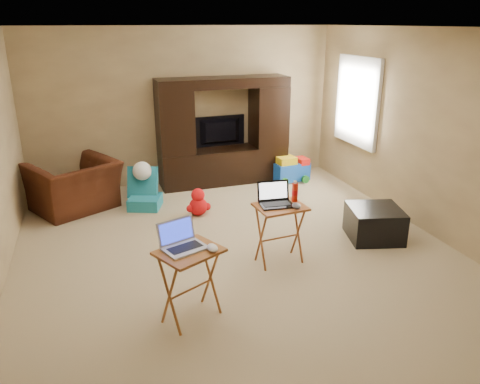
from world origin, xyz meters
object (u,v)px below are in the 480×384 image
object	(u,v)px
ottoman	(374,223)
laptop_right	(277,195)
tray_table_right	(280,234)
laptop_left	(185,237)
plush_toy	(198,202)
television	(221,132)
push_toy	(291,168)
recliner	(75,186)
tray_table_left	(191,285)
water_bottle	(295,192)
mouse_left	(212,248)
mouse_right	(296,206)
entertainment_center	(223,131)
child_rocker	(144,189)

from	to	relation	value
ottoman	laptop_right	bearing A→B (deg)	-172.32
tray_table_right	laptop_left	xyz separation A→B (m)	(-1.20, -0.71, 0.47)
plush_toy	laptop_right	bearing A→B (deg)	-72.03
television	push_toy	distance (m)	1.33
television	recliner	size ratio (longest dim) A/B	0.80
recliner	tray_table_left	bearing A→B (deg)	79.34
television	ottoman	bearing A→B (deg)	109.43
water_bottle	ottoman	bearing A→B (deg)	6.33
mouse_left	mouse_right	size ratio (longest dim) A/B	1.01
laptop_right	tray_table_left	bearing A→B (deg)	-140.55
tray_table_left	plush_toy	bearing A→B (deg)	48.68
mouse_right	plush_toy	bearing A→B (deg)	111.62
tray_table_left	laptop_left	distance (m)	0.47
mouse_left	mouse_right	xyz separation A→B (m)	(1.11, 0.69, -0.01)
plush_toy	laptop_left	world-z (taller)	laptop_left
tray_table_right	laptop_right	xyz separation A→B (m)	(-0.04, 0.02, 0.46)
entertainment_center	plush_toy	distance (m)	1.62
tray_table_right	laptop_left	world-z (taller)	laptop_left
entertainment_center	push_toy	size ratio (longest dim) A/B	3.55
mouse_right	water_bottle	distance (m)	0.23
laptop_right	water_bottle	distance (m)	0.25
mouse_right	child_rocker	bearing A→B (deg)	121.26
entertainment_center	television	size ratio (longest dim) A/B	2.41
water_bottle	recliner	bearing A→B (deg)	136.27
television	water_bottle	xyz separation A→B (m)	(0.01, -2.94, -0.05)
plush_toy	tray_table_left	bearing A→B (deg)	-104.61
tray_table_right	mouse_right	distance (m)	0.41
recliner	tray_table_right	distance (m)	3.20
tray_table_left	laptop_left	size ratio (longest dim) A/B	1.91
laptop_left	child_rocker	bearing A→B (deg)	70.75
entertainment_center	water_bottle	bearing A→B (deg)	-90.74
television	tray_table_right	bearing A→B (deg)	83.27
push_toy	tray_table_left	world-z (taller)	tray_table_left
push_toy	plush_toy	bearing A→B (deg)	-158.72
entertainment_center	laptop_left	world-z (taller)	entertainment_center
television	mouse_right	bearing A→B (deg)	85.77
water_bottle	laptop_right	bearing A→B (deg)	-165.96
laptop_right	water_bottle	world-z (taller)	laptop_right
plush_toy	ottoman	world-z (taller)	ottoman
child_rocker	recliner	bearing A→B (deg)	-173.36
entertainment_center	plush_toy	size ratio (longest dim) A/B	5.36
ottoman	entertainment_center	bearing A→B (deg)	113.67
entertainment_center	tray_table_right	size ratio (longest dim) A/B	3.12
ottoman	water_bottle	world-z (taller)	water_bottle
entertainment_center	television	xyz separation A→B (m)	(0.00, 0.14, -0.04)
push_toy	laptop_left	xyz separation A→B (m)	(-2.48, -3.29, 0.58)
tray_table_left	ottoman	bearing A→B (deg)	-6.08
push_toy	television	bearing A→B (deg)	151.25
recliner	push_toy	distance (m)	3.46
entertainment_center	mouse_right	world-z (taller)	entertainment_center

